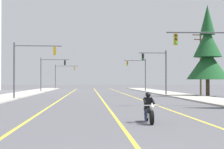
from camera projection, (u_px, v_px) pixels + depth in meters
lane_stripe_center at (99, 95)px, 53.45m from camera, size 0.16×100.00×0.01m
lane_stripe_left at (66, 95)px, 53.18m from camera, size 0.16×100.00×0.01m
lane_stripe_right at (129, 95)px, 53.70m from camera, size 0.16×100.00×0.01m
sidewalk_kerb_right at (186, 96)px, 49.12m from camera, size 4.40×110.00×0.14m
sidewalk_kerb_left at (8, 97)px, 47.78m from camera, size 4.40×110.00×0.14m
motorcycle_with_rider at (149, 110)px, 18.39m from camera, size 0.70×2.19×1.46m
traffic_signal_near_right at (210, 54)px, 30.87m from camera, size 4.98×0.37×6.20m
traffic_signal_near_left at (28, 62)px, 42.40m from camera, size 5.22×0.52×6.20m
traffic_signal_mid_right at (158, 66)px, 53.22m from camera, size 3.86×0.39×6.20m
traffic_signal_mid_left at (49, 69)px, 69.78m from camera, size 5.10×0.54×6.20m
traffic_signal_far_right at (139, 70)px, 73.00m from camera, size 4.13×0.40×6.20m
traffic_signal_far_left at (62, 73)px, 99.49m from camera, size 5.85×0.56×6.20m
utility_pole_right_far at (201, 61)px, 55.07m from camera, size 2.30×0.26×8.94m
conifer_tree_right_verge_far at (208, 54)px, 50.20m from camera, size 5.40×5.40×11.89m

